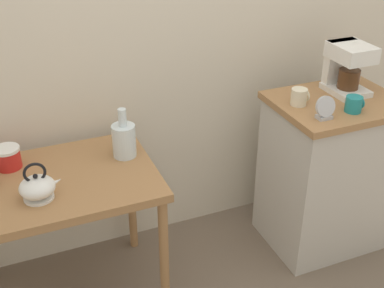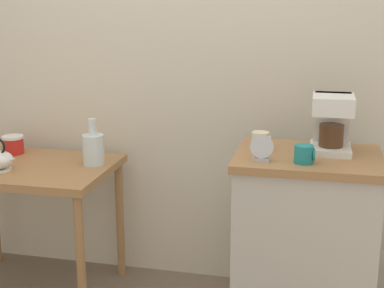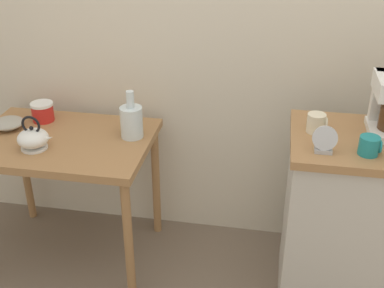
% 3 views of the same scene
% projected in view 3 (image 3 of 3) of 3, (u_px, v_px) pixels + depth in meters
% --- Properties ---
extents(ground_plane, '(8.00, 8.00, 0.00)m').
position_uv_depth(ground_plane, '(208.00, 270.00, 2.68)').
color(ground_plane, '#6B5B4C').
extents(wooden_table, '(0.88, 0.62, 0.72)m').
position_uv_depth(wooden_table, '(64.00, 154.00, 2.52)').
color(wooden_table, '#9E7044').
rests_on(wooden_table, ground_plane).
extents(kitchen_counter, '(0.65, 0.51, 0.88)m').
position_uv_depth(kitchen_counter, '(352.00, 222.00, 2.33)').
color(kitchen_counter, '#BCB7AD').
rests_on(kitchen_counter, ground_plane).
extents(bowl_stoneware, '(0.16, 0.16, 0.05)m').
position_uv_depth(bowl_stoneware, '(8.00, 123.00, 2.56)').
color(bowl_stoneware, '#9E998C').
rests_on(bowl_stoneware, wooden_table).
extents(teakettle, '(0.18, 0.15, 0.17)m').
position_uv_depth(teakettle, '(33.00, 138.00, 2.36)').
color(teakettle, white).
rests_on(teakettle, wooden_table).
extents(glass_carafe_vase, '(0.11, 0.11, 0.24)m').
position_uv_depth(glass_carafe_vase, '(132.00, 121.00, 2.45)').
color(glass_carafe_vase, silver).
rests_on(glass_carafe_vase, wooden_table).
extents(canister_enamel, '(0.12, 0.12, 0.10)m').
position_uv_depth(canister_enamel, '(43.00, 112.00, 2.64)').
color(canister_enamel, red).
rests_on(canister_enamel, wooden_table).
extents(mug_dark_teal, '(0.09, 0.08, 0.08)m').
position_uv_depth(mug_dark_teal, '(370.00, 146.00, 1.99)').
color(mug_dark_teal, teal).
rests_on(mug_dark_teal, kitchen_counter).
extents(mug_small_cream, '(0.09, 0.08, 0.08)m').
position_uv_depth(mug_small_cream, '(317.00, 123.00, 2.16)').
color(mug_small_cream, beige).
rests_on(mug_small_cream, kitchen_counter).
extents(table_clock, '(0.10, 0.05, 0.11)m').
position_uv_depth(table_clock, '(325.00, 141.00, 2.00)').
color(table_clock, '#B2B5BA').
rests_on(table_clock, kitchen_counter).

